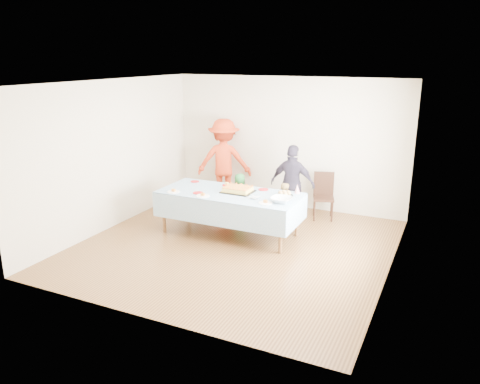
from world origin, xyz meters
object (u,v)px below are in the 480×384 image
(party_table, at_px, (230,196))
(birthday_cake, at_px, (238,190))
(dining_chair, at_px, (324,193))
(adult_left, at_px, (224,161))

(party_table, bearing_deg, birthday_cake, 35.63)
(birthday_cake, xyz_separation_m, dining_chair, (1.15, 1.50, -0.32))
(birthday_cake, bearing_deg, adult_left, 123.94)
(birthday_cake, bearing_deg, dining_chair, 52.61)
(dining_chair, distance_m, adult_left, 2.30)
(party_table, distance_m, birthday_cake, 0.18)
(adult_left, bearing_deg, birthday_cake, 105.07)
(party_table, xyz_separation_m, birthday_cake, (0.12, 0.09, 0.10))
(party_table, bearing_deg, adult_left, 119.76)
(party_table, height_order, dining_chair, dining_chair)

